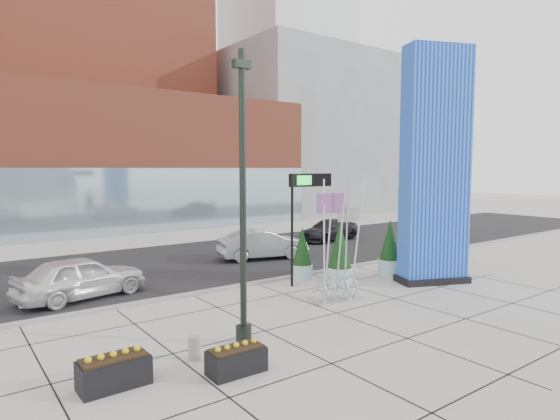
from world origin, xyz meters
TOP-DOWN VIEW (x-y plane):
  - ground at (0.00, 0.00)m, footprint 160.00×160.00m
  - street_asphalt at (0.00, 10.00)m, footprint 80.00×12.00m
  - curb_edge at (0.00, 4.00)m, footprint 80.00×0.30m
  - tower_podium at (1.00, 27.00)m, footprint 34.00×10.00m
  - tower_glass_front at (1.00, 22.20)m, footprint 34.00×0.60m
  - building_grey_parking at (26.00, 32.00)m, footprint 20.00×18.00m
  - building_pale_office at (36.00, 48.00)m, footprint 16.00×16.00m
  - blue_pylon at (7.41, -0.24)m, footprint 3.32×2.42m
  - lamp_post at (-3.06, -1.48)m, footprint 0.52×0.45m
  - public_art_sculpture at (2.13, 0.19)m, footprint 2.21×1.48m
  - concrete_bollard at (-4.70, -1.69)m, footprint 0.32×0.32m
  - overhead_street_sign at (2.81, 2.80)m, footprint 2.24×0.25m
  - round_planter_east at (7.00, 1.80)m, footprint 1.05×1.05m
  - round_planter_mid at (3.20, 3.60)m, footprint 0.95×0.95m
  - round_planter_west at (3.80, 1.80)m, footprint 1.09×1.09m
  - box_planter_north at (-6.85, -2.00)m, footprint 1.56×0.80m
  - box_planter_south at (-4.23, -3.03)m, footprint 1.40×0.72m
  - car_white_west at (-5.62, 6.10)m, footprint 5.09×2.89m
  - car_silver_mid at (4.38, 8.50)m, footprint 5.14×2.85m
  - car_dark_east at (11.80, 11.26)m, footprint 5.14×2.71m

SIDE VIEW (x-z plane):
  - ground at x=0.00m, z-range 0.00..0.00m
  - street_asphalt at x=0.00m, z-range 0.00..0.02m
  - curb_edge at x=0.00m, z-range 0.00..0.12m
  - concrete_bollard at x=-4.70m, z-range 0.00..0.62m
  - box_planter_south at x=-4.23m, z-range -0.03..0.73m
  - box_planter_north at x=-6.85m, z-range -0.03..0.81m
  - car_dark_east at x=11.80m, z-range 0.00..1.42m
  - car_silver_mid at x=4.38m, z-range 0.00..1.61m
  - car_white_west at x=-5.62m, z-range 0.00..1.63m
  - round_planter_mid at x=3.20m, z-range -0.06..2.31m
  - public_art_sculpture at x=2.13m, z-range -1.09..3.51m
  - round_planter_east at x=7.00m, z-range -0.07..2.57m
  - round_planter_west at x=3.80m, z-range -0.07..2.66m
  - tower_glass_front at x=1.00m, z-range 0.00..5.00m
  - lamp_post at x=-3.06m, z-range -0.74..7.44m
  - overhead_street_sign at x=2.81m, z-range 1.70..6.45m
  - blue_pylon at x=7.41m, z-range -0.17..9.95m
  - tower_podium at x=1.00m, z-range 0.00..11.00m
  - building_grey_parking at x=26.00m, z-range 0.00..18.00m
  - building_pale_office at x=36.00m, z-range 0.00..55.00m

